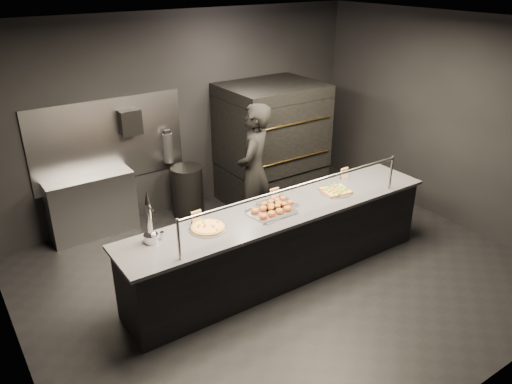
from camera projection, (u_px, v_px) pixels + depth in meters
room at (280, 163)px, 5.70m from camera, size 6.04×6.00×3.00m
service_counter at (282, 242)px, 6.11m from camera, size 4.10×0.78×1.37m
pizza_oven at (271, 143)px, 7.94m from camera, size 1.50×1.23×1.91m
prep_shelf at (93, 207)px, 7.04m from camera, size 1.20×0.35×0.90m
towel_dispenser at (130, 122)px, 6.99m from camera, size 0.30×0.20×0.35m
fire_extinguisher at (168, 147)px, 7.48m from camera, size 0.14×0.14×0.51m
beer_tap at (150, 228)px, 5.16m from camera, size 0.15×0.22×0.59m
round_pizza at (208, 228)px, 5.48m from camera, size 0.43×0.43×0.03m
slider_tray_a at (271, 211)px, 5.82m from camera, size 0.56×0.45×0.08m
slider_tray_b at (277, 204)px, 6.00m from camera, size 0.45×0.36×0.07m
square_pizza at (336, 191)px, 6.35m from camera, size 0.42×0.42×0.05m
condiment_jar at (156, 237)px, 5.23m from camera, size 0.16×0.06×0.10m
tent_cards at (276, 193)px, 6.16m from camera, size 2.38×0.04×0.15m
trash_bin at (188, 191)px, 7.64m from camera, size 0.47×0.47×0.79m
worker at (254, 172)px, 6.88m from camera, size 0.83×0.80×1.92m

